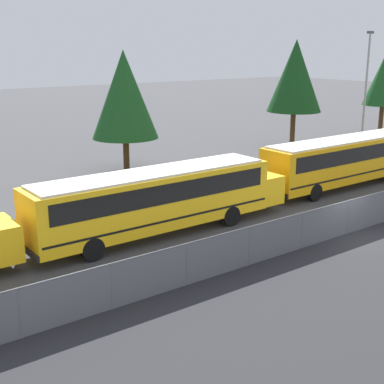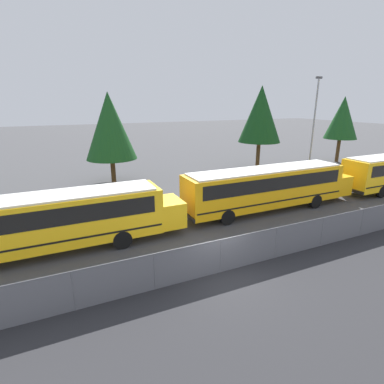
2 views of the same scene
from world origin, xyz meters
TOP-DOWN VIEW (x-y plane):
  - ground_plane at (0.00, 0.00)m, footprint 200.00×200.00m
  - fence at (0.00, -0.00)m, footprint 69.00×0.07m
  - school_bus_1 at (-7.05, 5.33)m, footprint 13.75×2.47m
  - school_bus_2 at (7.26, 5.77)m, footprint 13.75×2.47m
  - light_pole at (17.02, 11.65)m, footprint 0.60×0.24m
  - tree_0 at (14.88, 17.30)m, footprint 4.68×4.68m
  - tree_2 at (-1.39, 18.24)m, footprint 4.70×4.70m

SIDE VIEW (x-z plane):
  - ground_plane at x=0.00m, z-range 0.00..0.00m
  - fence at x=0.00m, z-range 0.02..1.69m
  - school_bus_1 at x=-7.05m, z-range 0.30..3.41m
  - school_bus_2 at x=7.26m, z-range 0.30..3.41m
  - light_pole at x=17.02m, z-range 0.39..10.19m
  - tree_2 at x=-1.39m, z-range 1.15..9.60m
  - tree_0 at x=14.88m, z-range 1.56..10.80m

